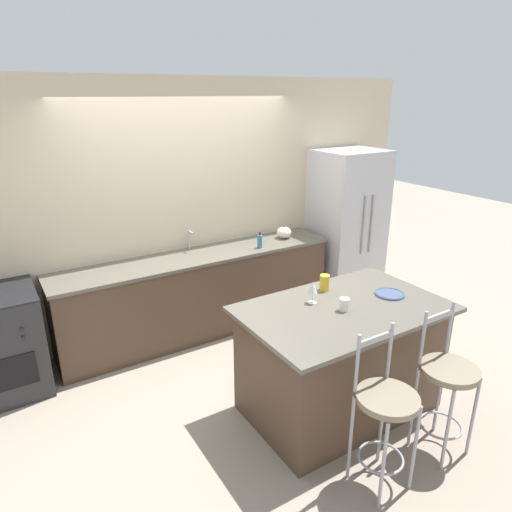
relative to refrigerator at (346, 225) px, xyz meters
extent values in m
plane|color=gray|center=(-2.03, -0.27, -0.94)|extent=(18.00, 18.00, 0.00)
cube|color=beige|center=(-2.03, 0.37, 0.41)|extent=(6.00, 0.07, 2.70)
cube|color=#4C3828|center=(-2.03, 0.08, -0.50)|extent=(3.03, 0.59, 0.88)
cube|color=#5B564C|center=(-2.03, 0.08, -0.05)|extent=(3.07, 0.63, 0.03)
cube|color=black|center=(-2.03, 0.08, -0.04)|extent=(0.56, 0.32, 0.01)
cylinder|color=#ADAFB5|center=(-2.03, 0.28, 0.08)|extent=(0.02, 0.02, 0.22)
cylinder|color=#ADAFB5|center=(-2.03, 0.22, 0.18)|extent=(0.02, 0.12, 0.02)
cube|color=#4C3828|center=(-1.60, -1.74, -0.49)|extent=(1.51, 0.92, 0.91)
cube|color=#5B564C|center=(-1.60, -1.74, -0.02)|extent=(1.63, 1.04, 0.03)
cube|color=#BCBCC1|center=(0.00, 0.00, 0.00)|extent=(0.81, 0.70, 1.89)
cylinder|color=#939399|center=(-0.06, -0.37, 0.09)|extent=(0.02, 0.02, 0.72)
cylinder|color=#939399|center=(0.06, -0.37, 0.09)|extent=(0.02, 0.02, 0.72)
cube|color=black|center=(-4.02, -0.34, -0.59)|extent=(0.56, 0.01, 0.30)
cylinder|color=black|center=(-3.80, -0.35, -0.22)|extent=(0.03, 0.02, 0.03)
cylinder|color=black|center=(-3.80, -0.35, -0.30)|extent=(0.03, 0.02, 0.03)
cylinder|color=#99999E|center=(-2.05, -2.66, -0.61)|extent=(0.02, 0.02, 0.67)
cylinder|color=#99999E|center=(-1.76, -2.66, -0.61)|extent=(0.02, 0.02, 0.67)
cylinder|color=#99999E|center=(-2.05, -2.36, -0.61)|extent=(0.02, 0.02, 0.67)
cylinder|color=#99999E|center=(-1.76, -2.36, -0.61)|extent=(0.02, 0.02, 0.67)
torus|color=#99999E|center=(-1.90, -2.51, -0.73)|extent=(0.31, 0.31, 0.02)
cylinder|color=#7F705B|center=(-1.90, -2.51, -0.25)|extent=(0.41, 0.41, 0.04)
cylinder|color=#99999E|center=(-2.05, -2.36, -0.02)|extent=(0.02, 0.02, 0.42)
cylinder|color=#99999E|center=(-1.76, -2.36, -0.02)|extent=(0.02, 0.02, 0.42)
cube|color=#99999E|center=(-1.90, -2.36, 0.11)|extent=(0.29, 0.02, 0.04)
cylinder|color=#99999E|center=(-1.44, -2.67, -0.61)|extent=(0.02, 0.02, 0.67)
cylinder|color=#99999E|center=(-1.15, -2.67, -0.61)|extent=(0.02, 0.02, 0.67)
cylinder|color=#99999E|center=(-1.44, -2.37, -0.61)|extent=(0.02, 0.02, 0.67)
cylinder|color=#99999E|center=(-1.15, -2.37, -0.61)|extent=(0.02, 0.02, 0.67)
torus|color=#99999E|center=(-1.29, -2.52, -0.73)|extent=(0.31, 0.31, 0.02)
cylinder|color=#7F705B|center=(-1.29, -2.52, -0.25)|extent=(0.41, 0.41, 0.04)
cylinder|color=#99999E|center=(-1.44, -2.37, -0.02)|extent=(0.02, 0.02, 0.42)
cylinder|color=#99999E|center=(-1.15, -2.37, -0.02)|extent=(0.02, 0.02, 0.42)
cube|color=#99999E|center=(-1.29, -2.37, 0.11)|extent=(0.29, 0.02, 0.04)
cylinder|color=#425170|center=(-1.12, -1.76, 0.00)|extent=(0.25, 0.25, 0.01)
torus|color=#425170|center=(-1.12, -1.76, 0.01)|extent=(0.24, 0.24, 0.01)
cylinder|color=white|center=(-1.77, -1.54, 0.00)|extent=(0.07, 0.07, 0.00)
cylinder|color=white|center=(-1.77, -1.54, 0.04)|extent=(0.01, 0.01, 0.08)
cone|color=white|center=(-1.77, -1.54, 0.14)|extent=(0.07, 0.07, 0.10)
cylinder|color=white|center=(-1.64, -1.78, 0.05)|extent=(0.08, 0.08, 0.10)
torus|color=white|center=(-1.60, -1.78, 0.05)|extent=(0.07, 0.01, 0.07)
cylinder|color=gold|center=(-1.52, -1.40, 0.07)|extent=(0.08, 0.08, 0.14)
ellipsoid|color=beige|center=(-0.92, 0.06, 0.04)|extent=(0.17, 0.17, 0.13)
cylinder|color=brown|center=(-0.92, 0.06, 0.12)|extent=(0.02, 0.02, 0.02)
cylinder|color=teal|center=(-1.35, -0.08, 0.04)|extent=(0.05, 0.05, 0.14)
cylinder|color=black|center=(-1.35, -0.08, 0.13)|extent=(0.02, 0.02, 0.04)
camera|label=1|loc=(-3.90, -4.14, 1.60)|focal=32.00mm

